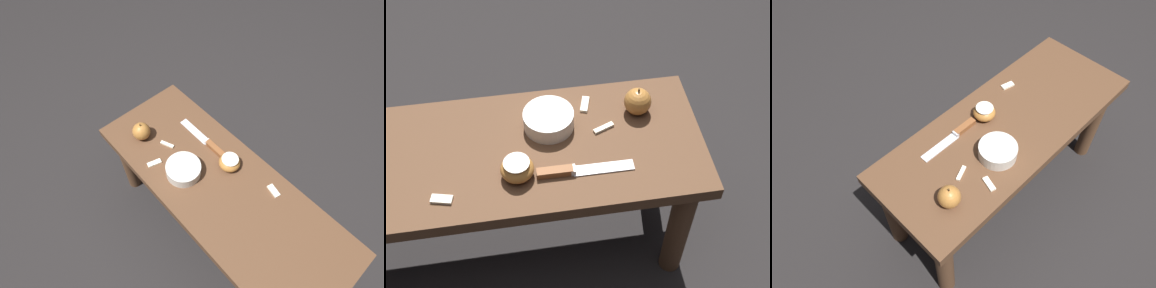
% 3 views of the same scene
% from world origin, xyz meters
% --- Properties ---
extents(ground_plane, '(8.00, 8.00, 0.00)m').
position_xyz_m(ground_plane, '(0.00, 0.00, 0.00)').
color(ground_plane, black).
extents(wooden_bench, '(1.06, 0.41, 0.47)m').
position_xyz_m(wooden_bench, '(0.00, 0.00, 0.38)').
color(wooden_bench, brown).
rests_on(wooden_bench, ground_plane).
extents(knife, '(0.25, 0.03, 0.02)m').
position_xyz_m(knife, '(-0.17, 0.10, 0.48)').
color(knife, silver).
rests_on(knife, wooden_bench).
extents(apple_whole, '(0.07, 0.07, 0.08)m').
position_xyz_m(apple_whole, '(-0.38, -0.09, 0.51)').
color(apple_whole, '#B27233').
rests_on(apple_whole, wooden_bench).
extents(apple_cut, '(0.08, 0.08, 0.05)m').
position_xyz_m(apple_cut, '(-0.03, 0.08, 0.50)').
color(apple_cut, '#B27233').
rests_on(apple_cut, wooden_bench).
extents(apple_slice_near_knife, '(0.03, 0.06, 0.01)m').
position_xyz_m(apple_slice_near_knife, '(-0.24, -0.13, 0.48)').
color(apple_slice_near_knife, white).
rests_on(apple_slice_near_knife, wooden_bench).
extents(apple_slice_center, '(0.06, 0.04, 0.01)m').
position_xyz_m(apple_slice_center, '(0.15, 0.13, 0.48)').
color(apple_slice_center, white).
rests_on(apple_slice_center, wooden_bench).
extents(apple_slice_near_bowl, '(0.06, 0.04, 0.01)m').
position_xyz_m(apple_slice_near_bowl, '(-0.27, -0.03, 0.48)').
color(apple_slice_near_bowl, white).
rests_on(apple_slice_near_bowl, wooden_bench).
extents(bowl, '(0.14, 0.14, 0.05)m').
position_xyz_m(bowl, '(-0.13, -0.07, 0.50)').
color(bowl, silver).
rests_on(bowl, wooden_bench).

